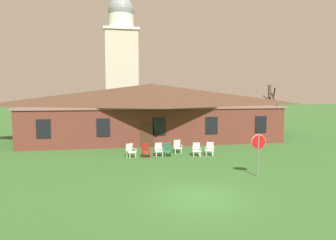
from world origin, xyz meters
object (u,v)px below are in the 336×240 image
object	(u,v)px
lawn_chair_near_door	(146,150)
lawn_chair_far_side	(196,149)
stop_sign	(258,147)
lawn_chair_by_porch	(130,150)
lawn_chair_left_end	(159,149)
lawn_chair_middle	(167,149)
lawn_chair_under_eave	(210,148)
lawn_chair_right_end	(177,146)

from	to	relation	value
lawn_chair_near_door	lawn_chair_far_side	bearing A→B (deg)	-3.56
stop_sign	lawn_chair_near_door	distance (m)	8.25
lawn_chair_by_porch	lawn_chair_near_door	xyz separation A→B (m)	(1.10, -0.19, 0.00)
lawn_chair_left_end	lawn_chair_middle	size ratio (longest dim) A/B	1.00
lawn_chair_under_eave	lawn_chair_far_side	bearing A→B (deg)	-176.55
stop_sign	lawn_chair_middle	world-z (taller)	stop_sign
lawn_chair_far_side	lawn_chair_right_end	bearing A→B (deg)	128.07
lawn_chair_near_door	lawn_chair_middle	bearing A→B (deg)	2.38
lawn_chair_by_porch	lawn_chair_near_door	bearing A→B (deg)	-10.07
lawn_chair_by_porch	lawn_chair_middle	xyz separation A→B (m)	(2.67, -0.13, 0.00)
lawn_chair_by_porch	stop_sign	bearing A→B (deg)	-43.17
lawn_chair_by_porch	lawn_chair_right_end	size ratio (longest dim) A/B	1.00
stop_sign	lawn_chair_left_end	size ratio (longest dim) A/B	2.44
lawn_chair_by_porch	lawn_chair_near_door	size ratio (longest dim) A/B	1.00
lawn_chair_right_end	lawn_chair_under_eave	size ratio (longest dim) A/B	1.00
stop_sign	lawn_chair_by_porch	world-z (taller)	stop_sign
stop_sign	lawn_chair_under_eave	xyz separation A→B (m)	(-0.81, 5.85, -1.16)
lawn_chair_middle	lawn_chair_by_porch	bearing A→B (deg)	177.23
lawn_chair_left_end	lawn_chair_far_side	distance (m)	2.75
lawn_chair_by_porch	lawn_chair_middle	distance (m)	2.67
lawn_chair_right_end	lawn_chair_far_side	bearing A→B (deg)	-51.93
lawn_chair_left_end	lawn_chair_by_porch	bearing A→B (deg)	179.95
lawn_chair_near_door	lawn_chair_under_eave	xyz separation A→B (m)	(4.72, -0.17, 0.00)
lawn_chair_by_porch	lawn_chair_right_end	distance (m)	3.79
stop_sign	lawn_chair_under_eave	bearing A→B (deg)	97.84
lawn_chair_near_door	lawn_chair_left_end	world-z (taller)	same
lawn_chair_left_end	lawn_chair_near_door	bearing A→B (deg)	-168.65
lawn_chair_near_door	lawn_chair_middle	size ratio (longest dim) A/B	1.00
stop_sign	lawn_chair_right_end	world-z (taller)	stop_sign
stop_sign	lawn_chair_middle	xyz separation A→B (m)	(-3.95, 6.08, -1.16)
lawn_chair_left_end	lawn_chair_under_eave	distance (m)	3.78
lawn_chair_right_end	lawn_chair_under_eave	distance (m)	2.57
lawn_chair_far_side	lawn_chair_by_porch	bearing A→B (deg)	174.93
lawn_chair_under_eave	lawn_chair_right_end	bearing A→B (deg)	147.63
lawn_chair_near_door	lawn_chair_far_side	distance (m)	3.68
stop_sign	lawn_chair_right_end	xyz separation A→B (m)	(-2.97, 7.22, -1.16)
lawn_chair_by_porch	lawn_chair_left_end	distance (m)	2.06
lawn_chair_near_door	lawn_chair_middle	xyz separation A→B (m)	(1.57, 0.07, 0.00)
lawn_chair_far_side	lawn_chair_left_end	bearing A→B (deg)	171.19
lawn_chair_under_eave	lawn_chair_near_door	bearing A→B (deg)	177.98
lawn_chair_far_side	stop_sign	bearing A→B (deg)	-72.30
lawn_chair_middle	stop_sign	bearing A→B (deg)	-56.97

